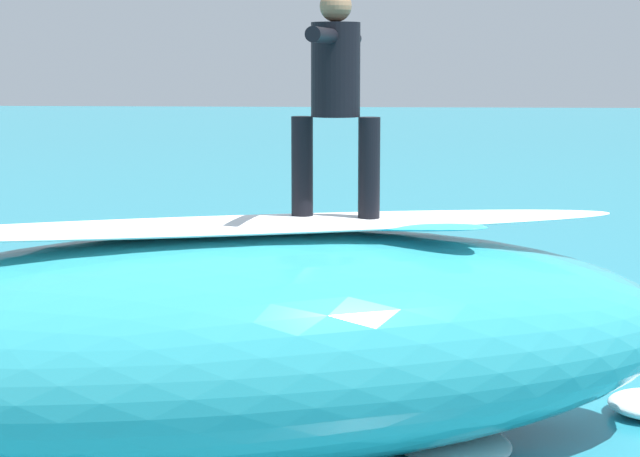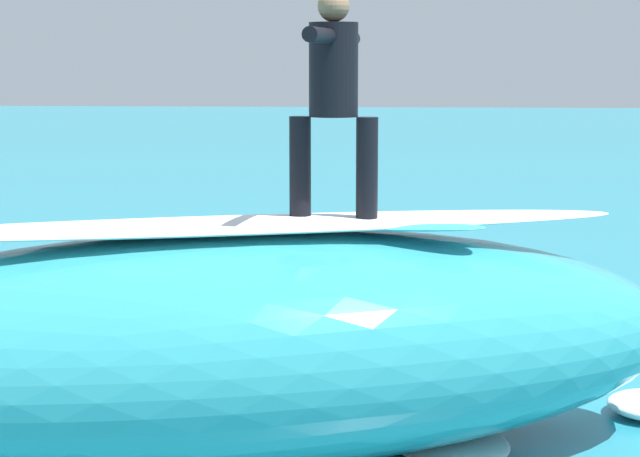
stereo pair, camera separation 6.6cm
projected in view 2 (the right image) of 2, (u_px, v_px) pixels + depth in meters
name	position (u px, v px, depth m)	size (l,w,h in m)	color
ground_plane	(271.00, 360.00, 10.94)	(120.00, 120.00, 0.00)	teal
wave_crest	(238.00, 346.00, 8.11)	(6.65, 2.44, 1.66)	teal
wave_foam_lip	(237.00, 225.00, 7.98)	(5.65, 0.85, 0.08)	white
surfboard_riding	(333.00, 223.00, 8.14)	(2.16, 0.53, 0.06)	#33B2D1
surfer_riding	(333.00, 87.00, 8.00)	(0.63, 1.51, 1.60)	black
surfboard_paddling	(312.00, 308.00, 13.00)	(2.09, 0.50, 0.10)	silver
surfer_paddling	(319.00, 292.00, 13.05)	(1.19, 1.30, 0.28)	black
foam_patch_mid	(450.00, 443.00, 8.40)	(1.02, 0.86, 0.10)	white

